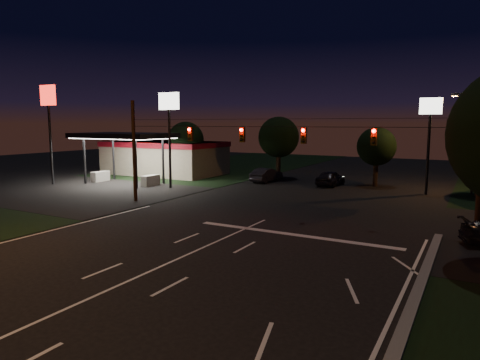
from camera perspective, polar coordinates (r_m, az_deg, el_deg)
The scene contains 16 objects.
ground at distance 16.94m, azimuth -18.59°, elevation -14.38°, with size 140.00×140.00×0.00m, color black.
cross_street_left at distance 41.82m, azimuth -20.86°, elevation -1.49°, with size 20.00×16.00×0.02m, color black.
stop_bar at distance 24.43m, azimuth 7.10°, elevation -7.22°, with size 12.00×0.50×0.01m, color silver.
utility_pole_right at distance 26.17m, azimuth 28.92°, elevation -7.14°, with size 0.30×0.30×9.00m, color black.
utility_pole_left at distance 35.39m, azimuth -13.73°, elevation -2.78°, with size 0.28×0.28×8.00m, color black.
signal_span at distance 28.01m, azimuth 4.25°, elevation 6.08°, with size 24.00×0.40×1.56m.
gas_station at distance 53.05m, azimuth -10.33°, elevation 3.29°, with size 14.20×16.10×5.25m.
pole_sign_left_near at distance 41.46m, azimuth -9.44°, elevation 8.51°, with size 2.20×0.30×9.10m.
pole_sign_left_far at distance 47.33m, azimuth -24.15°, elevation 8.59°, with size 2.00×0.30×10.00m.
pole_sign_right at distance 40.60m, azimuth 23.99°, elevation 6.94°, with size 1.80×0.30×8.40m.
street_light_right_far at distance 42.44m, azimuth 28.54°, elevation 5.33°, with size 2.20×0.35×9.00m.
tree_far_a at distance 50.35m, azimuth -7.15°, elevation 5.27°, with size 4.20×4.20×6.42m.
tree_far_b at distance 48.78m, azimuth 5.26°, elevation 5.64°, with size 4.60×4.60×6.98m.
tree_far_c at distance 44.47m, azimuth 17.79°, elevation 4.21°, with size 3.80×3.80×5.86m.
car_oncoming_a at distance 43.87m, azimuth 11.97°, elevation 0.25°, with size 1.80×4.46×1.52m, color black.
car_oncoming_b at distance 45.74m, azimuth 3.55°, elevation 0.67°, with size 1.57×4.51×1.49m, color black.
Camera 1 is at (11.82, -10.42, 6.21)m, focal length 32.00 mm.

